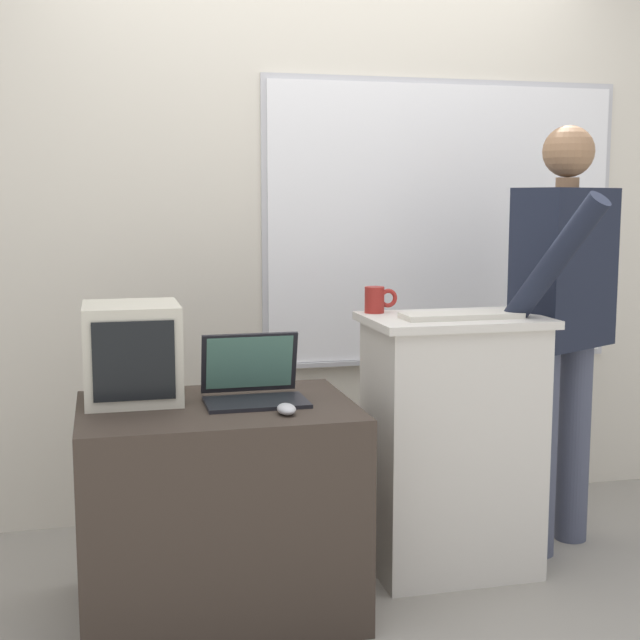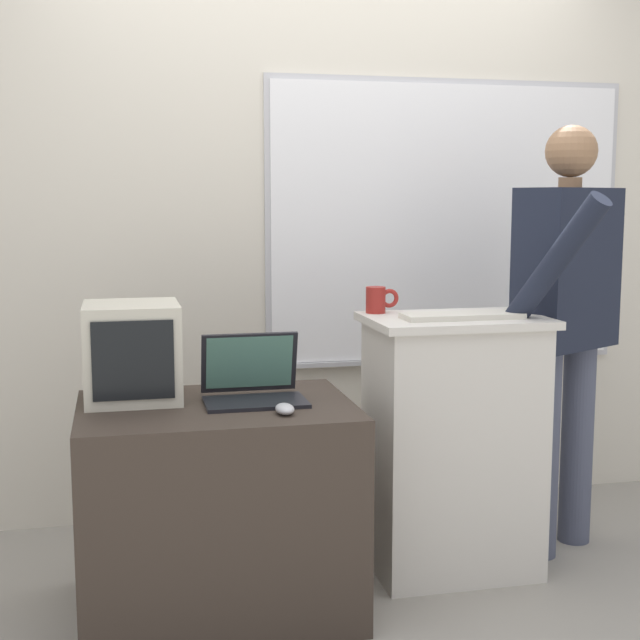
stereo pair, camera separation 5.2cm
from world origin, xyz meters
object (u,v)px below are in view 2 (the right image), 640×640
(lectern_podium, at_px, (453,444))
(person_presenter, at_px, (566,309))
(crt_monitor, at_px, (132,352))
(side_desk, at_px, (218,508))
(coffee_mug, at_px, (377,300))
(computer_mouse_by_laptop, at_px, (285,409))
(laptop, at_px, (252,381))
(wireless_keyboard, at_px, (462,316))

(lectern_podium, distance_m, person_presenter, 0.71)
(crt_monitor, bearing_deg, side_desk, -27.58)
(person_presenter, distance_m, coffee_mug, 0.76)
(person_presenter, height_order, computer_mouse_by_laptop, person_presenter)
(crt_monitor, bearing_deg, coffee_mug, 9.96)
(person_presenter, height_order, coffee_mug, person_presenter)
(person_presenter, bearing_deg, crt_monitor, 155.26)
(person_presenter, relative_size, crt_monitor, 4.86)
(crt_monitor, bearing_deg, computer_mouse_by_laptop, -34.61)
(crt_monitor, bearing_deg, laptop, -13.11)
(laptop, xyz_separation_m, computer_mouse_by_laptop, (0.07, -0.23, -0.05))
(lectern_podium, distance_m, wireless_keyboard, 0.50)
(coffee_mug, bearing_deg, lectern_podium, -32.65)
(side_desk, distance_m, crt_monitor, 0.61)
(laptop, relative_size, coffee_mug, 2.66)
(laptop, xyz_separation_m, coffee_mug, (0.52, 0.26, 0.24))
(side_desk, relative_size, crt_monitor, 2.64)
(computer_mouse_by_laptop, bearing_deg, side_desk, 137.54)
(lectern_podium, relative_size, side_desk, 1.06)
(lectern_podium, bearing_deg, person_presenter, 9.86)
(person_presenter, bearing_deg, side_desk, 161.50)
(side_desk, bearing_deg, person_presenter, 9.20)
(lectern_podium, bearing_deg, wireless_keyboard, -85.86)
(computer_mouse_by_laptop, bearing_deg, laptop, 106.94)
(person_presenter, bearing_deg, computer_mouse_by_laptop, 171.19)
(wireless_keyboard, distance_m, crt_monitor, 1.19)
(side_desk, height_order, laptop, laptop)
(lectern_podium, xyz_separation_m, side_desk, (-0.91, -0.14, -0.13))
(crt_monitor, xyz_separation_m, coffee_mug, (0.93, 0.16, 0.14))
(laptop, distance_m, computer_mouse_by_laptop, 0.25)
(wireless_keyboard, bearing_deg, side_desk, -174.75)
(coffee_mug, bearing_deg, crt_monitor, -170.04)
(wireless_keyboard, bearing_deg, lectern_podium, 94.14)
(side_desk, xyz_separation_m, laptop, (0.13, 0.05, 0.43))
(wireless_keyboard, distance_m, coffee_mug, 0.34)
(lectern_podium, xyz_separation_m, crt_monitor, (-1.18, -0.00, 0.40))
(laptop, bearing_deg, crt_monitor, 166.89)
(laptop, relative_size, wireless_keyboard, 0.78)
(person_presenter, bearing_deg, laptop, 160.34)
(side_desk, bearing_deg, coffee_mug, 24.86)
(crt_monitor, relative_size, coffee_mug, 2.70)
(person_presenter, bearing_deg, coffee_mug, 146.56)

